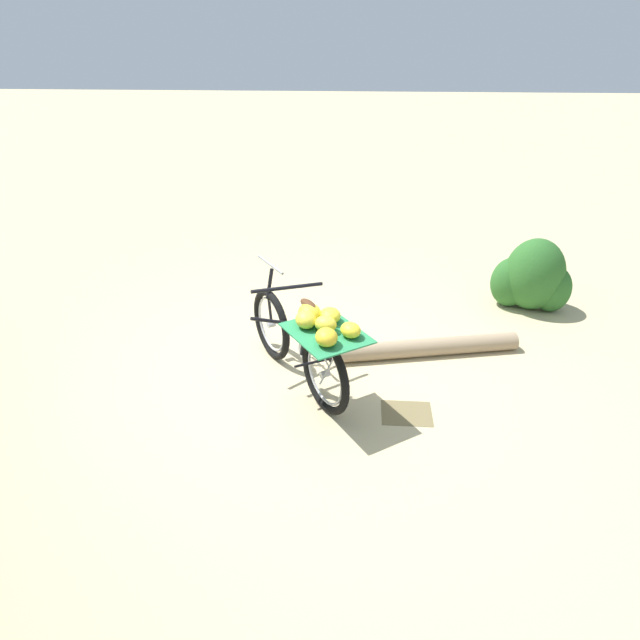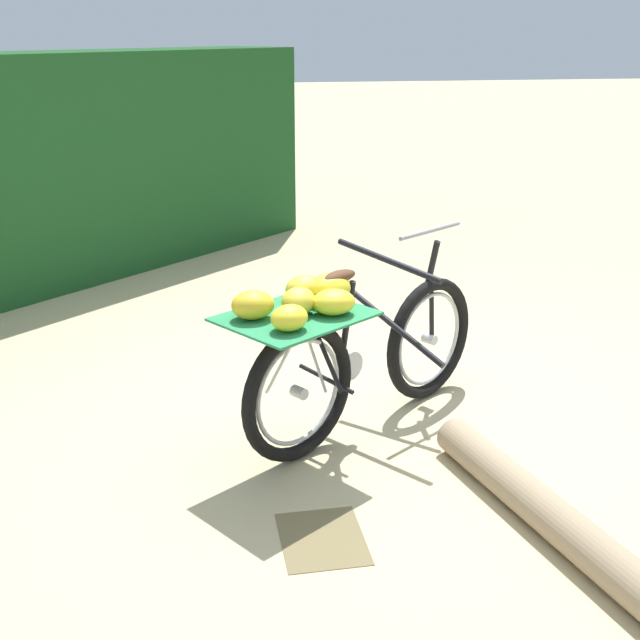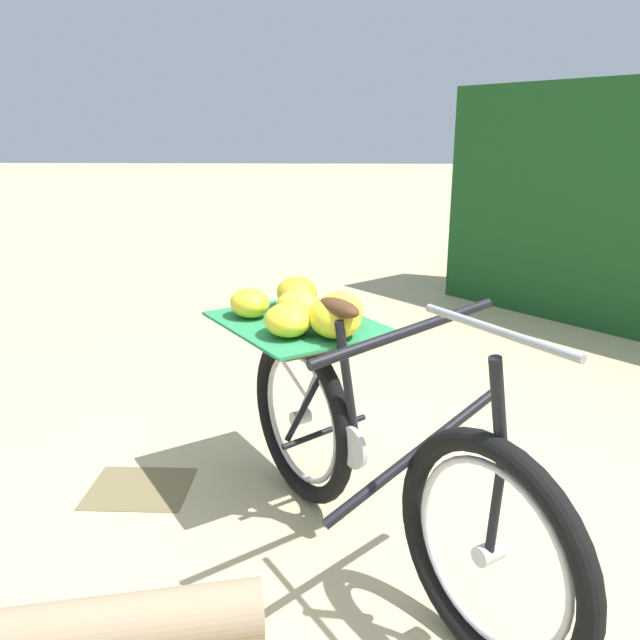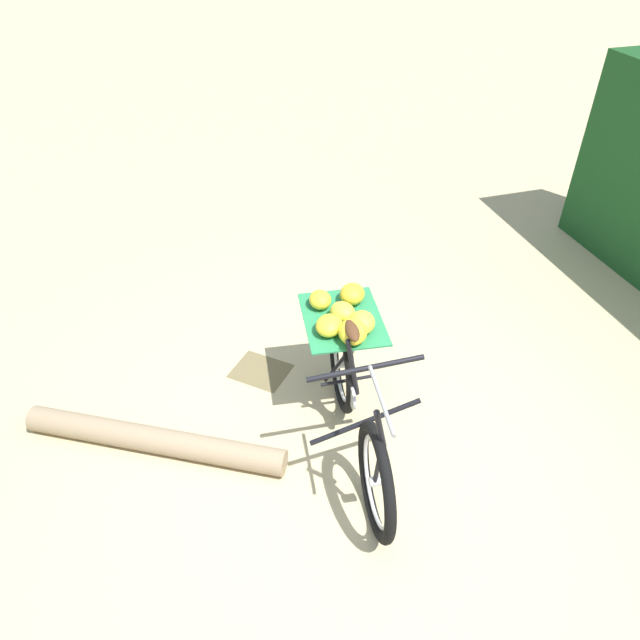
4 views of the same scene
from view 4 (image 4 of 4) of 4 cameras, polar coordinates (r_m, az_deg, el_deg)
The scene contains 4 objects.
ground_plane at distance 4.19m, azimuth 5.01°, elevation -13.81°, with size 60.00×60.00×0.00m, color #C6B284.
bicycle at distance 3.96m, azimuth 3.26°, elevation -6.37°, with size 1.26×1.64×1.03m.
fallen_log at distance 4.35m, azimuth -15.80°, elevation -11.13°, with size 0.18×0.18×1.90m, color #9E8466.
leaf_litter_patch at distance 4.83m, azimuth -5.79°, elevation -4.94°, with size 0.44×0.36×0.01m, color olive.
Camera 4 is at (-0.76, 2.48, 3.28)m, focal length 32.94 mm.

